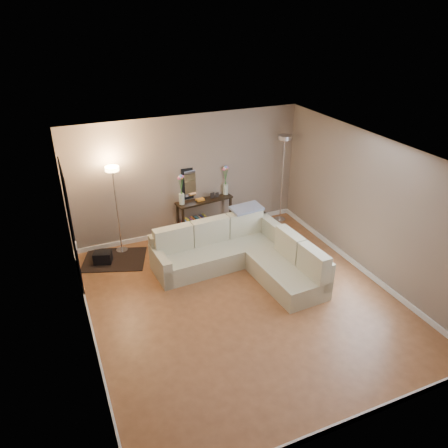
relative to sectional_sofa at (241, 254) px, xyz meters
name	(u,v)px	position (x,y,z in m)	size (l,w,h in m)	color
floor	(242,301)	(-0.41, -0.93, -0.33)	(5.00, 5.50, 0.01)	#975D37
ceiling	(246,155)	(-0.41, -0.93, 2.28)	(5.00, 5.50, 0.01)	white
wall_back	(187,176)	(-0.41, 1.83, 0.98)	(5.00, 0.02, 2.60)	gray
wall_front	(355,347)	(-0.41, -3.69, 0.98)	(5.00, 0.02, 2.60)	gray
wall_left	(80,268)	(-2.92, -0.93, 0.98)	(0.02, 5.50, 2.60)	gray
wall_right	(371,208)	(2.10, -0.93, 0.98)	(0.02, 5.50, 2.60)	gray
baseboard_back	(190,230)	(-0.41, 1.81, -0.27)	(5.00, 0.03, 0.10)	white
baseboard_front	(340,425)	(-0.41, -3.66, -0.27)	(5.00, 0.03, 0.10)	white
baseboard_left	(94,337)	(-2.89, -0.93, -0.27)	(0.03, 5.50, 0.10)	white
baseboard_right	(360,267)	(2.08, -0.93, -0.27)	(0.03, 5.50, 0.10)	white
doorway	(71,228)	(-2.89, 0.77, 0.78)	(0.02, 1.20, 2.20)	black
switch_plate	(76,246)	(-2.89, -0.08, 0.88)	(0.02, 0.08, 0.12)	white
sectional_sofa	(241,254)	(0.00, 0.00, 0.00)	(2.61, 2.42, 0.87)	beige
throw_blanket	(247,208)	(0.41, 0.64, 0.60)	(0.63, 0.36, 0.05)	gray
console_table	(201,214)	(-0.17, 1.69, 0.11)	(1.29, 0.49, 0.77)	black
leaning_mirror	(200,181)	(-0.11, 1.86, 0.82)	(0.89, 0.15, 0.69)	black
table_decor	(205,198)	(-0.09, 1.66, 0.49)	(0.54, 0.14, 0.13)	orange
flower_vase_left	(181,192)	(-0.62, 1.63, 0.74)	(0.15, 0.13, 0.66)	silver
flower_vase_right	(226,182)	(0.44, 1.76, 0.74)	(0.15, 0.13, 0.66)	silver
floor_lamp_lit	(115,193)	(-1.97, 1.56, 0.97)	(0.33, 0.33, 1.83)	silver
floor_lamp_unlit	(283,162)	(1.72, 1.52, 1.11)	(0.36, 0.36, 2.03)	silver
charcoal_rug	(115,259)	(-2.18, 1.26, -0.32)	(1.19, 0.89, 0.02)	black
black_bag	(103,257)	(-2.40, 1.24, -0.19)	(0.34, 0.24, 0.22)	black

